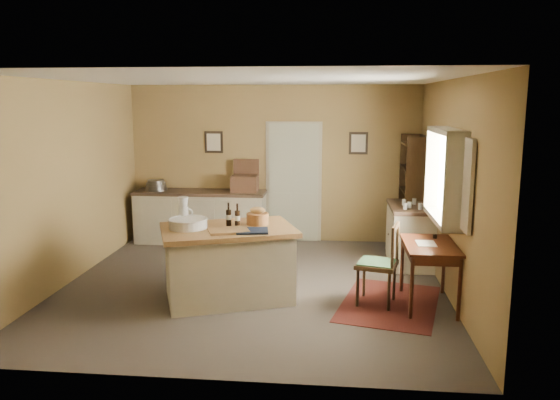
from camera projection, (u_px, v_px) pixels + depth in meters
The scene contains 16 objects.
ground at pixel (253, 286), 7.27m from camera, with size 5.00×5.00×0.00m, color #4C423A.
wall_back at pixel (274, 164), 9.48m from camera, with size 5.00×0.10×2.70m, color olive.
wall_front at pixel (208, 232), 4.58m from camera, with size 5.00×0.10×2.70m, color olive.
wall_left at pixel (67, 183), 7.28m from camera, with size 0.10×5.00×2.70m, color olive.
wall_right at pixel (451, 189), 6.79m from camera, with size 0.10×5.00×2.70m, color olive.
ceiling at pixel (251, 79), 6.79m from camera, with size 5.00×5.00×0.00m, color silver.
door at pixel (294, 181), 9.47m from camera, with size 0.97×0.06×2.11m, color #B5B59A.
framed_prints at pixel (285, 143), 9.37m from camera, with size 2.82×0.02×0.38m.
window at pixel (449, 175), 6.56m from camera, with size 0.25×1.99×1.12m.
work_island at pixel (228, 261), 6.72m from camera, with size 1.85×1.53×1.20m.
sideboard at pixel (201, 215), 9.46m from camera, with size 2.26×0.64×1.18m.
rug at pixel (389, 303), 6.63m from camera, with size 1.10×1.60×0.01m, color #541B11.
writing_desk at pixel (430, 251), 6.47m from camera, with size 0.60×0.99×0.82m.
desk_chair at pixel (377, 265), 6.55m from camera, with size 0.46×0.46×0.99m, color black, non-canonical shape.
right_cabinet at pixel (410, 234), 8.18m from camera, with size 0.62×1.12×0.99m.
shelving_unit at pixel (414, 194), 8.83m from camera, with size 0.32×0.85×1.89m.
Camera 1 is at (1.05, -6.88, 2.44)m, focal length 35.00 mm.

